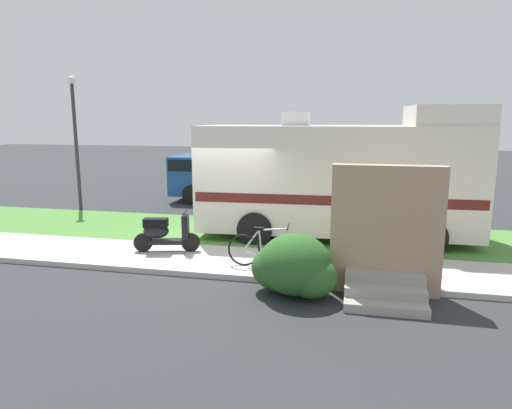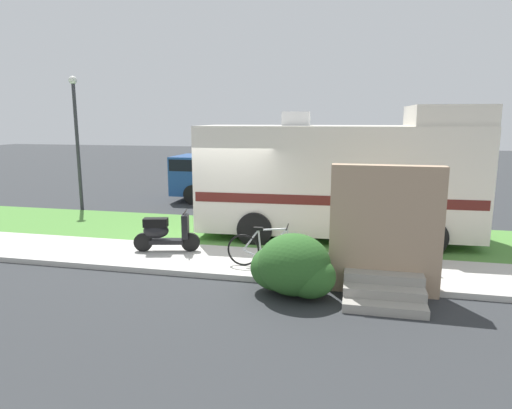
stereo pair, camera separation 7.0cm
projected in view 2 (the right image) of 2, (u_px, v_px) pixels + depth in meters
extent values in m
plane|color=#2D3033|center=(222.00, 248.00, 11.41)|extent=(80.00, 80.00, 0.00)
cube|color=beige|center=(206.00, 260.00, 10.25)|extent=(24.00, 2.00, 0.12)
cube|color=#4C8438|center=(237.00, 232.00, 12.84)|extent=(24.00, 3.40, 0.08)
cube|color=silver|center=(336.00, 178.00, 11.99)|extent=(7.25, 2.63, 2.74)
cube|color=silver|center=(447.00, 116.00, 11.21)|extent=(1.89, 2.30, 0.50)
cube|color=#591E19|center=(335.00, 193.00, 12.07)|extent=(7.11, 2.64, 0.24)
cube|color=black|center=(481.00, 162.00, 11.27)|extent=(0.16, 2.00, 0.90)
cube|color=silver|center=(296.00, 119.00, 11.89)|extent=(0.72, 0.63, 0.36)
cylinder|color=black|center=(413.00, 217.00, 12.91)|extent=(0.91, 0.32, 0.90)
cylinder|color=black|center=(428.00, 237.00, 10.74)|extent=(0.91, 0.32, 0.90)
cylinder|color=black|center=(269.00, 212.00, 13.65)|extent=(0.91, 0.32, 0.90)
cylinder|color=black|center=(255.00, 229.00, 11.48)|extent=(0.91, 0.32, 0.90)
cylinder|color=black|center=(191.00, 242.00, 10.70)|extent=(0.45, 0.20, 0.44)
cylinder|color=black|center=(143.00, 242.00, 10.69)|extent=(0.45, 0.20, 0.44)
cube|color=black|center=(167.00, 241.00, 10.69)|extent=(0.83, 0.45, 0.10)
cube|color=black|center=(156.00, 222.00, 10.60)|extent=(0.60, 0.38, 0.20)
ellipsoid|color=black|center=(156.00, 231.00, 10.64)|extent=(0.65, 0.43, 0.36)
cube|color=black|center=(185.00, 227.00, 10.63)|extent=(0.21, 0.34, 0.56)
cylinder|color=black|center=(185.00, 212.00, 10.56)|extent=(0.15, 0.49, 0.04)
sphere|color=white|center=(185.00, 219.00, 10.59)|extent=(0.12, 0.12, 0.12)
torus|color=black|center=(291.00, 252.00, 9.46)|extent=(0.70, 0.09, 0.69)
torus|color=black|center=(243.00, 250.00, 9.61)|extent=(0.70, 0.09, 0.69)
cylinder|color=silver|center=(274.00, 243.00, 9.48)|extent=(0.58, 0.07, 0.68)
cylinder|color=silver|center=(260.00, 244.00, 9.53)|extent=(0.10, 0.04, 0.61)
cylinder|color=silver|center=(273.00, 229.00, 9.43)|extent=(0.61, 0.08, 0.09)
cylinder|color=silver|center=(252.00, 254.00, 9.60)|extent=(0.40, 0.06, 0.19)
cylinder|color=silver|center=(251.00, 240.00, 9.55)|extent=(0.35, 0.06, 0.47)
cylinder|color=silver|center=(289.00, 240.00, 9.42)|extent=(0.12, 0.04, 0.51)
cube|color=black|center=(258.00, 229.00, 9.48)|extent=(0.21, 0.11, 0.06)
cylinder|color=black|center=(287.00, 227.00, 9.37)|extent=(0.06, 0.52, 0.03)
cube|color=#1E478C|center=(207.00, 175.00, 17.90)|extent=(2.42, 2.05, 1.50)
cube|color=black|center=(206.00, 163.00, 17.82)|extent=(2.30, 2.07, 0.44)
cube|color=#1E478C|center=(272.00, 187.00, 17.37)|extent=(2.95, 2.05, 0.71)
cylinder|color=black|center=(194.00, 195.00, 17.14)|extent=(0.76, 0.25, 0.76)
cylinder|color=black|center=(210.00, 187.00, 18.99)|extent=(0.76, 0.25, 0.76)
cylinder|color=black|center=(276.00, 198.00, 16.41)|extent=(0.76, 0.25, 0.76)
cylinder|color=black|center=(285.00, 190.00, 18.26)|extent=(0.76, 0.25, 0.76)
cube|color=#1E478C|center=(387.00, 171.00, 19.13)|extent=(2.65, 2.10, 1.53)
cube|color=black|center=(388.00, 160.00, 19.04)|extent=(2.52, 2.11, 0.44)
cube|color=#1E478C|center=(319.00, 178.00, 19.72)|extent=(3.22, 2.12, 0.76)
cylinder|color=black|center=(389.00, 183.00, 20.15)|extent=(0.77, 0.27, 0.76)
cylinder|color=black|center=(394.00, 190.00, 18.29)|extent=(0.77, 0.27, 0.76)
cylinder|color=black|center=(312.00, 181.00, 20.77)|extent=(0.77, 0.27, 0.76)
cylinder|color=black|center=(309.00, 187.00, 18.91)|extent=(0.77, 0.27, 0.76)
cube|color=#9E998E|center=(384.00, 301.00, 7.89)|extent=(1.40, 0.96, 0.16)
cube|color=#9E998E|center=(384.00, 289.00, 8.02)|extent=(1.40, 0.64, 0.16)
cube|color=#9E998E|center=(384.00, 278.00, 8.14)|extent=(1.40, 0.32, 0.16)
cube|color=tan|center=(385.00, 230.00, 8.29)|extent=(2.00, 0.30, 2.40)
ellipsoid|color=#2D6026|center=(294.00, 264.00, 8.24)|extent=(1.34, 1.21, 1.14)
ellipsoid|color=#2D6026|center=(277.00, 268.00, 8.46)|extent=(1.00, 0.90, 0.85)
ellipsoid|color=#2D6026|center=(310.00, 276.00, 8.11)|extent=(0.94, 0.84, 0.80)
cylinder|color=navy|center=(439.00, 272.00, 9.01)|extent=(0.06, 0.06, 0.19)
cylinder|color=navy|center=(439.00, 266.00, 8.98)|extent=(0.03, 0.03, 0.04)
cylinder|color=black|center=(439.00, 265.00, 8.98)|extent=(0.03, 0.03, 0.01)
cylinder|color=#333338|center=(78.00, 148.00, 15.81)|extent=(0.12, 0.12, 4.39)
sphere|color=silver|center=(73.00, 80.00, 15.38)|extent=(0.28, 0.28, 0.28)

